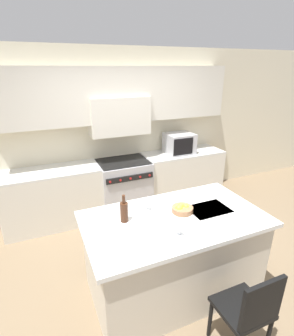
{
  "coord_description": "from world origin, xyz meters",
  "views": [
    {
      "loc": [
        -1.26,
        -2.3,
        2.39
      ],
      "look_at": [
        -0.04,
        0.54,
        1.19
      ],
      "focal_mm": 28.0,
      "sensor_mm": 36.0,
      "label": 1
    }
  ],
  "objects_px": {
    "island_chair": "(249,309)",
    "microwave": "(179,143)",
    "wine_glass_near": "(180,224)",
    "wine_glass_far": "(148,200)",
    "wine_bottle": "(124,211)",
    "fruit_bowl": "(182,209)",
    "range_stove": "(124,186)"
  },
  "relations": [
    {
      "from": "wine_bottle",
      "to": "wine_glass_near",
      "type": "bearing_deg",
      "value": -47.33
    },
    {
      "from": "wine_bottle",
      "to": "wine_glass_near",
      "type": "distance_m",
      "value": 0.57
    },
    {
      "from": "microwave",
      "to": "island_chair",
      "type": "height_order",
      "value": "microwave"
    },
    {
      "from": "wine_glass_near",
      "to": "wine_glass_far",
      "type": "relative_size",
      "value": 1.0
    },
    {
      "from": "microwave",
      "to": "wine_glass_near",
      "type": "distance_m",
      "value": 2.54
    },
    {
      "from": "range_stove",
      "to": "microwave",
      "type": "height_order",
      "value": "microwave"
    },
    {
      "from": "wine_glass_near",
      "to": "wine_glass_far",
      "type": "xyz_separation_m",
      "value": [
        -0.08,
        0.53,
        0.0
      ]
    },
    {
      "from": "wine_bottle",
      "to": "wine_glass_near",
      "type": "height_order",
      "value": "wine_bottle"
    },
    {
      "from": "range_stove",
      "to": "wine_glass_far",
      "type": "relative_size",
      "value": 5.32
    },
    {
      "from": "microwave",
      "to": "range_stove",
      "type": "bearing_deg",
      "value": -179.01
    },
    {
      "from": "range_stove",
      "to": "island_chair",
      "type": "xyz_separation_m",
      "value": [
        0.15,
        -2.8,
        0.05
      ]
    },
    {
      "from": "island_chair",
      "to": "wine_glass_near",
      "type": "xyz_separation_m",
      "value": [
        -0.33,
        0.61,
        0.55
      ]
    },
    {
      "from": "range_stove",
      "to": "fruit_bowl",
      "type": "xyz_separation_m",
      "value": [
        0.05,
        -1.84,
        0.52
      ]
    },
    {
      "from": "wine_bottle",
      "to": "microwave",
      "type": "bearing_deg",
      "value": 47.32
    },
    {
      "from": "microwave",
      "to": "wine_bottle",
      "type": "bearing_deg",
      "value": -132.68
    },
    {
      "from": "wine_glass_near",
      "to": "wine_glass_far",
      "type": "height_order",
      "value": "same"
    },
    {
      "from": "range_stove",
      "to": "island_chair",
      "type": "distance_m",
      "value": 2.81
    },
    {
      "from": "wine_bottle",
      "to": "wine_glass_far",
      "type": "distance_m",
      "value": 0.32
    },
    {
      "from": "wine_glass_near",
      "to": "wine_glass_far",
      "type": "distance_m",
      "value": 0.54
    },
    {
      "from": "wine_glass_near",
      "to": "fruit_bowl",
      "type": "relative_size",
      "value": 0.76
    },
    {
      "from": "wine_bottle",
      "to": "wine_glass_far",
      "type": "bearing_deg",
      "value": 20.55
    },
    {
      "from": "island_chair",
      "to": "fruit_bowl",
      "type": "xyz_separation_m",
      "value": [
        -0.1,
        0.96,
        0.46
      ]
    },
    {
      "from": "range_stove",
      "to": "fruit_bowl",
      "type": "relative_size",
      "value": 4.06
    },
    {
      "from": "wine_glass_near",
      "to": "fruit_bowl",
      "type": "bearing_deg",
      "value": 56.1
    },
    {
      "from": "wine_glass_near",
      "to": "microwave",
      "type": "bearing_deg",
      "value": 60.27
    },
    {
      "from": "fruit_bowl",
      "to": "wine_glass_far",
      "type": "bearing_deg",
      "value": 149.37
    },
    {
      "from": "wine_glass_near",
      "to": "wine_glass_far",
      "type": "bearing_deg",
      "value": 98.9
    },
    {
      "from": "island_chair",
      "to": "microwave",
      "type": "bearing_deg",
      "value": 71.8
    },
    {
      "from": "range_stove",
      "to": "wine_glass_near",
      "type": "xyz_separation_m",
      "value": [
        -0.18,
        -2.19,
        0.6
      ]
    },
    {
      "from": "island_chair",
      "to": "fruit_bowl",
      "type": "height_order",
      "value": "fruit_bowl"
    },
    {
      "from": "fruit_bowl",
      "to": "range_stove",
      "type": "bearing_deg",
      "value": 91.51
    },
    {
      "from": "wine_glass_far",
      "to": "range_stove",
      "type": "bearing_deg",
      "value": 80.79
    }
  ]
}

